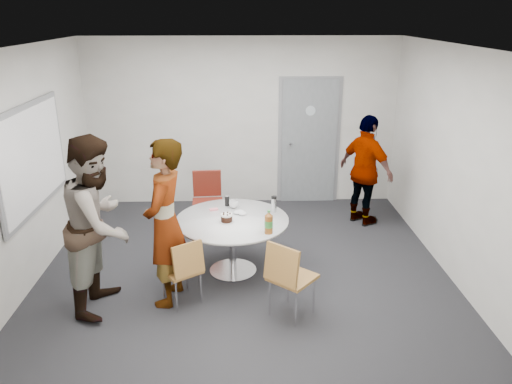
{
  "coord_description": "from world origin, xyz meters",
  "views": [
    {
      "loc": [
        -0.05,
        -5.48,
        3.06
      ],
      "look_at": [
        0.15,
        0.25,
        0.97
      ],
      "focal_mm": 35.0,
      "sensor_mm": 36.0,
      "label": 1
    }
  ],
  "objects_px": {
    "person_left": "(99,224)",
    "chair_far": "(207,195)",
    "door": "(309,142)",
    "chair_near_right": "(288,273)",
    "chair_near_left": "(184,267)",
    "table": "(234,227)",
    "whiteboard": "(33,157)",
    "person_main": "(165,224)",
    "person_right": "(366,171)"
  },
  "relations": [
    {
      "from": "person_left",
      "to": "chair_far",
      "type": "bearing_deg",
      "value": -22.02
    },
    {
      "from": "door",
      "to": "chair_near_right",
      "type": "distance_m",
      "value": 3.56
    },
    {
      "from": "chair_near_left",
      "to": "table",
      "type": "bearing_deg",
      "value": 19.47
    },
    {
      "from": "door",
      "to": "whiteboard",
      "type": "relative_size",
      "value": 1.12
    },
    {
      "from": "door",
      "to": "chair_near_left",
      "type": "height_order",
      "value": "door"
    },
    {
      "from": "door",
      "to": "whiteboard",
      "type": "height_order",
      "value": "door"
    },
    {
      "from": "person_main",
      "to": "person_left",
      "type": "relative_size",
      "value": 0.97
    },
    {
      "from": "table",
      "to": "chair_far",
      "type": "xyz_separation_m",
      "value": [
        -0.39,
        1.25,
        -0.06
      ]
    },
    {
      "from": "chair_far",
      "to": "person_main",
      "type": "xyz_separation_m",
      "value": [
        -0.33,
        -1.85,
        0.38
      ]
    },
    {
      "from": "whiteboard",
      "to": "chair_near_right",
      "type": "relative_size",
      "value": 2.18
    },
    {
      "from": "door",
      "to": "chair_far",
      "type": "xyz_separation_m",
      "value": [
        -1.62,
        -1.2,
        -0.48
      ]
    },
    {
      "from": "whiteboard",
      "to": "person_right",
      "type": "distance_m",
      "value": 4.51
    },
    {
      "from": "chair_near_left",
      "to": "person_left",
      "type": "bearing_deg",
      "value": 140.54
    },
    {
      "from": "whiteboard",
      "to": "person_right",
      "type": "xyz_separation_m",
      "value": [
        4.28,
        1.29,
        -0.62
      ]
    },
    {
      "from": "person_main",
      "to": "whiteboard",
      "type": "bearing_deg",
      "value": -106.06
    },
    {
      "from": "table",
      "to": "chair_far",
      "type": "relative_size",
      "value": 1.51
    },
    {
      "from": "table",
      "to": "person_main",
      "type": "height_order",
      "value": "person_main"
    },
    {
      "from": "door",
      "to": "chair_near_right",
      "type": "xyz_separation_m",
      "value": [
        -0.67,
        -3.47,
        -0.5
      ]
    },
    {
      "from": "whiteboard",
      "to": "person_left",
      "type": "relative_size",
      "value": 0.99
    },
    {
      "from": "table",
      "to": "chair_near_left",
      "type": "relative_size",
      "value": 1.74
    },
    {
      "from": "person_left",
      "to": "person_right",
      "type": "height_order",
      "value": "person_left"
    },
    {
      "from": "table",
      "to": "chair_near_right",
      "type": "relative_size",
      "value": 1.56
    },
    {
      "from": "whiteboard",
      "to": "person_left",
      "type": "distance_m",
      "value": 1.34
    },
    {
      "from": "whiteboard",
      "to": "person_right",
      "type": "bearing_deg",
      "value": 16.76
    },
    {
      "from": "door",
      "to": "person_main",
      "type": "bearing_deg",
      "value": -122.49
    },
    {
      "from": "chair_far",
      "to": "person_left",
      "type": "relative_size",
      "value": 0.47
    },
    {
      "from": "chair_far",
      "to": "person_main",
      "type": "relative_size",
      "value": 0.49
    },
    {
      "from": "door",
      "to": "person_right",
      "type": "xyz_separation_m",
      "value": [
        0.72,
        -0.99,
        -0.2
      ]
    },
    {
      "from": "chair_far",
      "to": "person_right",
      "type": "distance_m",
      "value": 2.36
    },
    {
      "from": "table",
      "to": "chair_far",
      "type": "height_order",
      "value": "table"
    },
    {
      "from": "chair_near_right",
      "to": "door",
      "type": "bearing_deg",
      "value": 120.34
    },
    {
      "from": "door",
      "to": "chair_near_left",
      "type": "xyz_separation_m",
      "value": [
        -1.76,
        -3.19,
        -0.56
      ]
    },
    {
      "from": "person_main",
      "to": "chair_far",
      "type": "bearing_deg",
      "value": 179.5
    },
    {
      "from": "door",
      "to": "person_main",
      "type": "distance_m",
      "value": 3.62
    },
    {
      "from": "whiteboard",
      "to": "person_left",
      "type": "bearing_deg",
      "value": -41.84
    },
    {
      "from": "person_main",
      "to": "door",
      "type": "bearing_deg",
      "value": 157.08
    },
    {
      "from": "door",
      "to": "person_left",
      "type": "xyz_separation_m",
      "value": [
        -2.63,
        -3.11,
        -0.07
      ]
    },
    {
      "from": "chair_near_left",
      "to": "chair_far",
      "type": "xyz_separation_m",
      "value": [
        0.14,
        1.98,
        0.08
      ]
    },
    {
      "from": "chair_near_left",
      "to": "person_left",
      "type": "xyz_separation_m",
      "value": [
        -0.88,
        0.07,
        0.49
      ]
    },
    {
      "from": "table",
      "to": "chair_near_left",
      "type": "height_order",
      "value": "table"
    },
    {
      "from": "whiteboard",
      "to": "person_main",
      "type": "height_order",
      "value": "whiteboard"
    },
    {
      "from": "whiteboard",
      "to": "chair_far",
      "type": "relative_size",
      "value": 2.11
    },
    {
      "from": "chair_near_left",
      "to": "person_main",
      "type": "xyz_separation_m",
      "value": [
        -0.19,
        0.13,
        0.46
      ]
    },
    {
      "from": "chair_near_right",
      "to": "person_left",
      "type": "xyz_separation_m",
      "value": [
        -1.97,
        0.35,
        0.43
      ]
    },
    {
      "from": "person_main",
      "to": "chair_near_left",
      "type": "bearing_deg",
      "value": 65.59
    },
    {
      "from": "table",
      "to": "person_right",
      "type": "xyz_separation_m",
      "value": [
        1.94,
        1.46,
        0.22
      ]
    },
    {
      "from": "door",
      "to": "person_main",
      "type": "xyz_separation_m",
      "value": [
        -1.95,
        -3.06,
        -0.1
      ]
    },
    {
      "from": "whiteboard",
      "to": "chair_near_right",
      "type": "bearing_deg",
      "value": -22.26
    },
    {
      "from": "person_right",
      "to": "chair_far",
      "type": "bearing_deg",
      "value": 60.64
    },
    {
      "from": "whiteboard",
      "to": "person_main",
      "type": "bearing_deg",
      "value": -25.63
    }
  ]
}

